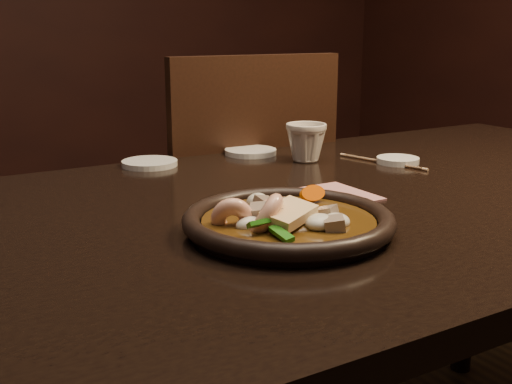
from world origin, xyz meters
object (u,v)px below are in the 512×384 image
chair (233,223)px  tea_cup (306,141)px  table (371,231)px  plate (288,222)px

chair → tea_cup: (0.01, -0.31, 0.27)m
table → tea_cup: size_ratio=18.27×
chair → plate: 0.80m
table → tea_cup: 0.29m
chair → tea_cup: chair is taller
chair → plate: bearing=69.7°
plate → tea_cup: bearing=51.9°
table → chair: (0.03, 0.58, -0.15)m
chair → tea_cup: size_ratio=11.04×
tea_cup → chair: bearing=91.3°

